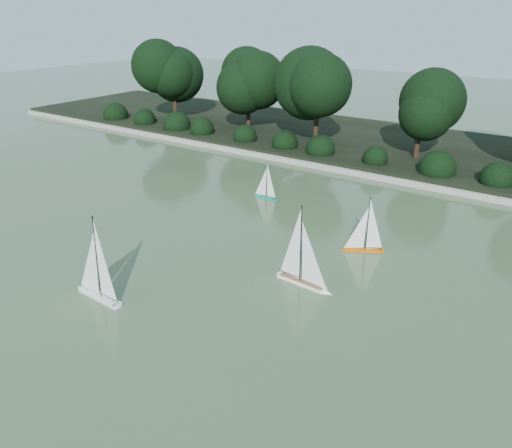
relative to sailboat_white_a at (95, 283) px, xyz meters
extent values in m
plane|color=#3B5332|center=(1.33, 1.55, -0.30)|extent=(80.00, 80.00, 0.00)
cube|color=gray|center=(1.33, 10.55, -0.21)|extent=(40.00, 0.35, 0.18)
cube|color=black|center=(1.33, 14.55, -0.15)|extent=(40.00, 8.00, 0.30)
cylinder|color=black|center=(-9.67, 12.75, 0.45)|extent=(0.20, 0.20, 1.51)
sphere|color=black|center=(-9.67, 12.75, 2.28)|extent=(2.38, 2.38, 2.38)
cylinder|color=black|center=(-5.67, 13.35, 0.38)|extent=(0.20, 0.20, 1.37)
sphere|color=black|center=(-5.67, 13.35, 2.07)|extent=(2.24, 2.24, 2.24)
cylinder|color=black|center=(-1.67, 12.45, 0.52)|extent=(0.20, 0.20, 1.66)
sphere|color=black|center=(-1.67, 12.45, 2.55)|extent=(2.66, 2.66, 2.66)
cylinder|color=black|center=(2.33, 12.95, 0.33)|extent=(0.20, 0.20, 1.26)
sphere|color=black|center=(2.33, 12.95, 1.90)|extent=(2.10, 2.10, 2.10)
sphere|color=black|center=(-12.67, 11.45, 0.15)|extent=(1.10, 1.10, 1.10)
sphere|color=black|center=(-10.67, 11.45, 0.15)|extent=(1.10, 1.10, 1.10)
sphere|color=black|center=(-8.67, 11.45, 0.15)|extent=(1.10, 1.10, 1.10)
sphere|color=black|center=(-6.67, 11.45, 0.15)|extent=(1.10, 1.10, 1.10)
sphere|color=black|center=(-4.67, 11.45, 0.15)|extent=(1.10, 1.10, 1.10)
sphere|color=black|center=(-2.67, 11.45, 0.15)|extent=(1.10, 1.10, 1.10)
sphere|color=black|center=(-0.67, 11.45, 0.15)|extent=(1.10, 1.10, 1.10)
sphere|color=black|center=(1.33, 11.45, 0.15)|extent=(1.10, 1.10, 1.10)
sphere|color=black|center=(3.33, 11.45, 0.15)|extent=(1.10, 1.10, 1.10)
sphere|color=black|center=(5.33, 11.45, 0.15)|extent=(1.10, 1.10, 1.10)
cube|color=white|center=(0.11, 0.00, -0.25)|extent=(1.15, 0.28, 0.11)
cone|color=white|center=(-0.55, 0.03, -0.25)|extent=(0.24, 0.24, 0.23)
cylinder|color=white|center=(0.67, -0.03, -0.25)|extent=(0.14, 0.14, 0.11)
cylinder|color=black|center=(0.16, -0.01, 0.69)|extent=(0.02, 0.02, 1.76)
cylinder|color=black|center=(0.41, -0.02, -0.12)|extent=(0.52, 0.04, 0.02)
cube|color=white|center=(3.23, 2.85, -0.25)|extent=(1.14, 0.30, 0.11)
cone|color=white|center=(3.88, 2.81, -0.25)|extent=(0.24, 0.24, 0.23)
cylinder|color=white|center=(2.66, 2.89, -0.25)|extent=(0.14, 0.14, 0.11)
cube|color=olive|center=(3.23, 2.85, -0.19)|extent=(1.05, 0.24, 0.01)
cylinder|color=black|center=(3.17, 2.86, 0.69)|extent=(0.02, 0.02, 1.75)
cylinder|color=black|center=(2.92, 2.87, -0.12)|extent=(0.52, 0.05, 0.02)
cube|color=#DB5C00|center=(3.68, 5.08, -0.26)|extent=(0.85, 0.60, 0.09)
cone|color=#DB5C00|center=(3.24, 4.82, -0.26)|extent=(0.24, 0.24, 0.18)
cylinder|color=#DB5C00|center=(4.07, 5.30, -0.26)|extent=(0.15, 0.15, 0.09)
cylinder|color=black|center=(3.72, 5.10, 0.47)|extent=(0.02, 0.02, 1.37)
cylinder|color=black|center=(3.89, 5.20, -0.16)|extent=(0.36, 0.22, 0.01)
cube|color=#078877|center=(-0.33, 6.80, -0.27)|extent=(0.75, 0.19, 0.07)
cone|color=#078877|center=(-0.76, 6.82, -0.27)|extent=(0.16, 0.16, 0.15)
cylinder|color=#078877|center=(0.04, 6.78, -0.27)|extent=(0.09, 0.09, 0.07)
cylinder|color=black|center=(-0.29, 6.80, 0.35)|extent=(0.02, 0.02, 1.16)
cylinder|color=black|center=(-0.13, 6.79, -0.18)|extent=(0.34, 0.03, 0.01)
sphere|color=#F3520C|center=(-0.15, 0.25, -0.30)|extent=(0.16, 0.16, 0.16)
camera|label=1|loc=(7.74, -5.39, 5.16)|focal=35.00mm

